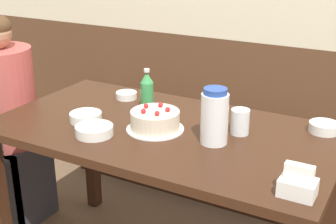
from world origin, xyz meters
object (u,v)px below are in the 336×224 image
at_px(water_pitcher, 214,117).
at_px(bowl_rice_small, 126,95).
at_px(birthday_cake, 155,121).
at_px(person_pale_blue_shirt, 6,127).
at_px(soju_bottle, 147,90).
at_px(napkin_holder, 298,184).
at_px(bench_seat, 233,159).
at_px(bowl_sauce_shallow, 94,130).
at_px(glass_water_tall, 240,122).
at_px(bowl_side_dish, 324,127).
at_px(bowl_soup_white, 86,117).

xyz_separation_m(water_pitcher, bowl_rice_small, (-0.57, 0.26, -0.09)).
bearing_deg(bowl_rice_small, birthday_cake, -39.94).
bearing_deg(person_pale_blue_shirt, bowl_rice_small, 17.78).
height_order(soju_bottle, napkin_holder, soju_bottle).
bearing_deg(napkin_holder, bowl_rice_small, 152.42).
bearing_deg(soju_bottle, bench_seat, 75.82).
bearing_deg(bowl_sauce_shallow, glass_water_tall, 30.46).
bearing_deg(napkin_holder, soju_bottle, 151.84).
xyz_separation_m(soju_bottle, bowl_side_dish, (0.75, 0.12, -0.07)).
height_order(birthday_cake, bowl_rice_small, birthday_cake).
height_order(birthday_cake, soju_bottle, soju_bottle).
bearing_deg(bowl_soup_white, napkin_holder, -10.25).
bearing_deg(soju_bottle, glass_water_tall, -7.37).
distance_m(bowl_sauce_shallow, person_pale_blue_shirt, 0.82).
bearing_deg(bowl_sauce_shallow, napkin_holder, -4.87).
distance_m(soju_bottle, napkin_holder, 0.89).
distance_m(water_pitcher, bowl_rice_small, 0.64).
height_order(bowl_rice_small, bowl_side_dish, bowl_side_dish).
height_order(napkin_holder, bowl_side_dish, napkin_holder).
relative_size(birthday_cake, water_pitcher, 1.08).
distance_m(bench_seat, water_pitcher, 1.09).
bearing_deg(bench_seat, bowl_rice_small, -119.09).
height_order(birthday_cake, bowl_soup_white, birthday_cake).
bearing_deg(bowl_rice_small, bowl_sauce_shallow, -72.65).
bearing_deg(bench_seat, soju_bottle, -104.18).
height_order(bowl_sauce_shallow, person_pale_blue_shirt, person_pale_blue_shirt).
bearing_deg(glass_water_tall, bowl_rice_small, 167.84).
distance_m(bench_seat, bowl_side_dish, 0.97).
relative_size(bowl_soup_white, bowl_rice_small, 1.35).
xyz_separation_m(soju_bottle, bowl_rice_small, (-0.16, 0.08, -0.07)).
xyz_separation_m(bench_seat, person_pale_blue_shirt, (-0.96, -0.80, 0.31)).
distance_m(bowl_rice_small, glass_water_tall, 0.64).
relative_size(birthday_cake, bowl_soup_white, 1.73).
relative_size(water_pitcher, glass_water_tall, 2.14).
height_order(water_pitcher, bowl_side_dish, water_pitcher).
distance_m(soju_bottle, glass_water_tall, 0.47).
xyz_separation_m(bowl_soup_white, bowl_sauce_shallow, (0.12, -0.10, 0.00)).
xyz_separation_m(birthday_cake, soju_bottle, (-0.15, 0.19, 0.05)).
xyz_separation_m(bowl_soup_white, bowl_side_dish, (0.91, 0.37, 0.00)).
height_order(napkin_holder, person_pale_blue_shirt, person_pale_blue_shirt).
xyz_separation_m(water_pitcher, napkin_holder, (0.38, -0.23, -0.07)).
xyz_separation_m(bowl_soup_white, bowl_rice_small, (-0.01, 0.33, -0.00)).
relative_size(water_pitcher, bowl_rice_small, 2.16).
height_order(bench_seat, bowl_rice_small, bowl_rice_small).
xyz_separation_m(napkin_holder, person_pale_blue_shirt, (-1.58, 0.29, -0.24)).
distance_m(birthday_cake, napkin_holder, 0.68).
xyz_separation_m(napkin_holder, bowl_sauce_shallow, (-0.82, 0.07, -0.02)).
bearing_deg(soju_bottle, person_pale_blue_shirt, -170.95).
distance_m(napkin_holder, bowl_rice_small, 1.07).
relative_size(bench_seat, bowl_rice_small, 20.03).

